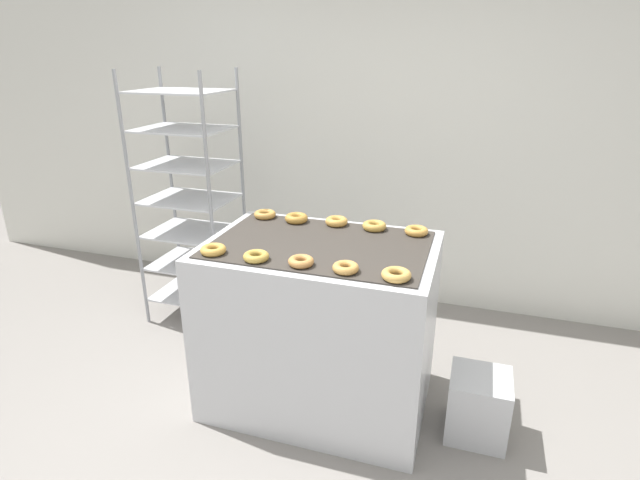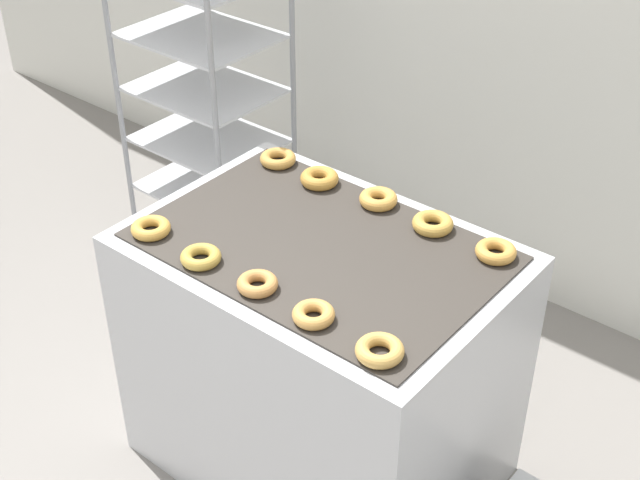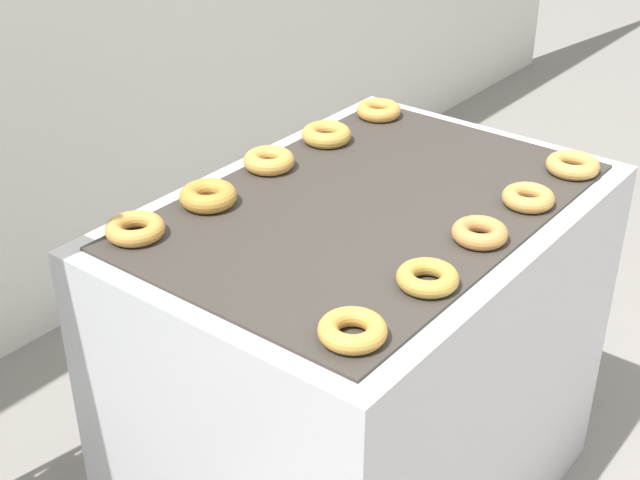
{
  "view_description": "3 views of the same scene",
  "coord_description": "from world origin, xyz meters",
  "px_view_note": "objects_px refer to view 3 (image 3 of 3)",
  "views": [
    {
      "loc": [
        0.75,
        -1.67,
        1.95
      ],
      "look_at": [
        0.0,
        0.67,
        1.01
      ],
      "focal_mm": 28.0,
      "sensor_mm": 36.0,
      "label": 1
    },
    {
      "loc": [
        1.47,
        -1.14,
        2.61
      ],
      "look_at": [
        0.0,
        0.67,
        1.01
      ],
      "focal_mm": 50.0,
      "sensor_mm": 36.0,
      "label": 2
    },
    {
      "loc": [
        -1.56,
        -0.4,
        1.95
      ],
      "look_at": [
        0.0,
        0.82,
        0.83
      ],
      "focal_mm": 50.0,
      "sensor_mm": 36.0,
      "label": 3
    }
  ],
  "objects_px": {
    "glaze_bin": "(518,319)",
    "donut_far_right": "(326,134)",
    "donut_far_leftmost": "(135,229)",
    "donut_far_left": "(208,196)",
    "donut_near_left": "(427,278)",
    "fryer_machine": "(365,368)",
    "donut_near_leftmost": "(352,330)",
    "donut_far_center": "(269,160)",
    "donut_near_right": "(528,198)",
    "donut_near_rightmost": "(573,165)",
    "donut_far_rightmost": "(379,110)",
    "donut_near_center": "(481,232)"
  },
  "relations": [
    {
      "from": "donut_far_leftmost",
      "to": "donut_far_left",
      "type": "distance_m",
      "value": 0.21
    },
    {
      "from": "glaze_bin",
      "to": "donut_far_left",
      "type": "height_order",
      "value": "donut_far_left"
    },
    {
      "from": "donut_near_leftmost",
      "to": "donut_near_left",
      "type": "bearing_deg",
      "value": -2.6
    },
    {
      "from": "donut_near_leftmost",
      "to": "donut_far_left",
      "type": "relative_size",
      "value": 0.95
    },
    {
      "from": "donut_near_leftmost",
      "to": "donut_far_center",
      "type": "bearing_deg",
      "value": 52.31
    },
    {
      "from": "donut_far_leftmost",
      "to": "glaze_bin",
      "type": "bearing_deg",
      "value": -14.4
    },
    {
      "from": "donut_far_left",
      "to": "donut_far_rightmost",
      "type": "distance_m",
      "value": 0.71
    },
    {
      "from": "donut_near_right",
      "to": "donut_far_rightmost",
      "type": "xyz_separation_m",
      "value": [
        0.25,
        0.6,
        0.0
      ]
    },
    {
      "from": "glaze_bin",
      "to": "donut_near_rightmost",
      "type": "xyz_separation_m",
      "value": [
        -0.43,
        -0.28,
        0.83
      ]
    },
    {
      "from": "glaze_bin",
      "to": "donut_far_center",
      "type": "relative_size",
      "value": 2.74
    },
    {
      "from": "donut_far_left",
      "to": "donut_far_rightmost",
      "type": "height_order",
      "value": "donut_far_left"
    },
    {
      "from": "donut_near_leftmost",
      "to": "donut_far_right",
      "type": "height_order",
      "value": "donut_far_right"
    },
    {
      "from": "donut_far_leftmost",
      "to": "donut_far_right",
      "type": "relative_size",
      "value": 0.98
    },
    {
      "from": "fryer_machine",
      "to": "donut_near_leftmost",
      "type": "height_order",
      "value": "donut_near_leftmost"
    },
    {
      "from": "donut_far_leftmost",
      "to": "donut_near_left",
      "type": "bearing_deg",
      "value": -70.02
    },
    {
      "from": "donut_near_rightmost",
      "to": "donut_near_leftmost",
      "type": "bearing_deg",
      "value": 179.12
    },
    {
      "from": "donut_far_rightmost",
      "to": "donut_near_left",
      "type": "bearing_deg",
      "value": -139.13
    },
    {
      "from": "donut_near_leftmost",
      "to": "donut_near_center",
      "type": "relative_size",
      "value": 1.05
    },
    {
      "from": "donut_near_left",
      "to": "donut_far_left",
      "type": "height_order",
      "value": "donut_far_left"
    },
    {
      "from": "fryer_machine",
      "to": "donut_near_rightmost",
      "type": "height_order",
      "value": "donut_near_rightmost"
    },
    {
      "from": "donut_near_left",
      "to": "donut_far_rightmost",
      "type": "relative_size",
      "value": 0.98
    },
    {
      "from": "glaze_bin",
      "to": "donut_near_right",
      "type": "relative_size",
      "value": 2.92
    },
    {
      "from": "donut_far_leftmost",
      "to": "donut_far_center",
      "type": "bearing_deg",
      "value": 0.22
    },
    {
      "from": "donut_near_leftmost",
      "to": "donut_far_center",
      "type": "relative_size",
      "value": 0.99
    },
    {
      "from": "fryer_machine",
      "to": "donut_near_center",
      "type": "distance_m",
      "value": 0.59
    },
    {
      "from": "donut_near_center",
      "to": "donut_far_left",
      "type": "distance_m",
      "value": 0.64
    },
    {
      "from": "donut_near_left",
      "to": "donut_far_leftmost",
      "type": "distance_m",
      "value": 0.66
    },
    {
      "from": "glaze_bin",
      "to": "donut_far_right",
      "type": "bearing_deg",
      "value": 153.12
    },
    {
      "from": "donut_near_leftmost",
      "to": "donut_near_left",
      "type": "relative_size",
      "value": 1.02
    },
    {
      "from": "donut_near_rightmost",
      "to": "donut_far_leftmost",
      "type": "bearing_deg",
      "value": 145.69
    },
    {
      "from": "donut_near_left",
      "to": "glaze_bin",
      "type": "bearing_deg",
      "value": 13.7
    },
    {
      "from": "fryer_machine",
      "to": "donut_far_center",
      "type": "xyz_separation_m",
      "value": [
        0.0,
        0.32,
        0.52
      ]
    },
    {
      "from": "glaze_bin",
      "to": "donut_near_center",
      "type": "xyz_separation_m",
      "value": [
        -0.89,
        -0.26,
        0.82
      ]
    },
    {
      "from": "donut_far_center",
      "to": "donut_near_left",
      "type": "bearing_deg",
      "value": -110.34
    },
    {
      "from": "donut_near_center",
      "to": "donut_near_rightmost",
      "type": "distance_m",
      "value": 0.45
    },
    {
      "from": "donut_near_leftmost",
      "to": "donut_far_left",
      "type": "distance_m",
      "value": 0.63
    },
    {
      "from": "fryer_machine",
      "to": "donut_near_rightmost",
      "type": "xyz_separation_m",
      "value": [
        0.46,
        -0.31,
        0.51
      ]
    },
    {
      "from": "donut_near_center",
      "to": "donut_far_leftmost",
      "type": "bearing_deg",
      "value": 126.91
    },
    {
      "from": "donut_near_center",
      "to": "donut_far_rightmost",
      "type": "distance_m",
      "value": 0.75
    },
    {
      "from": "donut_near_center",
      "to": "fryer_machine",
      "type": "bearing_deg",
      "value": 90.66
    },
    {
      "from": "donut_near_right",
      "to": "donut_near_rightmost",
      "type": "bearing_deg",
      "value": -1.46
    },
    {
      "from": "fryer_machine",
      "to": "donut_far_left",
      "type": "xyz_separation_m",
      "value": [
        -0.24,
        0.3,
        0.52
      ]
    },
    {
      "from": "glaze_bin",
      "to": "donut_far_center",
      "type": "xyz_separation_m",
      "value": [
        -0.89,
        0.35,
        0.83
      ]
    },
    {
      "from": "donut_near_center",
      "to": "donut_far_center",
      "type": "distance_m",
      "value": 0.61
    },
    {
      "from": "fryer_machine",
      "to": "donut_near_leftmost",
      "type": "relative_size",
      "value": 9.41
    },
    {
      "from": "donut_near_rightmost",
      "to": "donut_far_rightmost",
      "type": "bearing_deg",
      "value": 89.1
    },
    {
      "from": "fryer_machine",
      "to": "donut_far_left",
      "type": "bearing_deg",
      "value": 129.34
    },
    {
      "from": "donut_near_right",
      "to": "donut_far_right",
      "type": "bearing_deg",
      "value": 89.41
    },
    {
      "from": "donut_far_right",
      "to": "donut_far_rightmost",
      "type": "height_order",
      "value": "donut_far_right"
    },
    {
      "from": "donut_near_right",
      "to": "donut_far_left",
      "type": "height_order",
      "value": "donut_far_left"
    }
  ]
}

